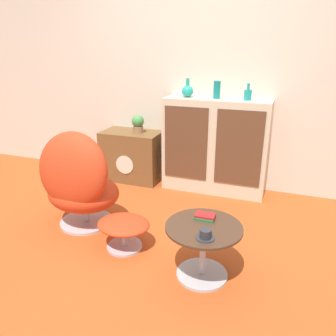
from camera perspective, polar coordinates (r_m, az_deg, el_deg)
ground_plane at (r=2.78m, az=-5.78°, el=-14.12°), size 12.00×12.00×0.00m
wall_back at (r=3.85m, az=4.64°, el=16.30°), size 6.40×0.06×2.60m
sideboard at (r=3.71m, az=8.19°, el=3.82°), size 1.15×0.38×1.05m
tv_console at (r=4.07m, az=-6.23°, el=2.14°), size 0.71×0.43×0.61m
egg_chair at (r=3.02m, az=-15.33°, el=-2.48°), size 0.67×0.61×0.93m
ottoman at (r=2.73m, az=-7.73°, el=-10.14°), size 0.44×0.37×0.26m
coffee_table at (r=2.38m, az=6.13°, el=-13.14°), size 0.54×0.54×0.41m
vase_leftmost at (r=3.67m, az=3.42°, el=13.29°), size 0.13×0.13×0.20m
vase_inner_left at (r=3.59m, az=8.50°, el=13.32°), size 0.07×0.07×0.18m
vase_inner_right at (r=3.54m, az=13.73°, el=12.34°), size 0.08×0.08×0.17m
potted_plant at (r=3.93m, az=-5.26°, el=7.76°), size 0.14×0.14×0.21m
teacup at (r=2.16m, az=6.55°, el=-11.43°), size 0.13×0.13×0.06m
book_stack at (r=2.38m, az=6.43°, el=-8.44°), size 0.14×0.10×0.03m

